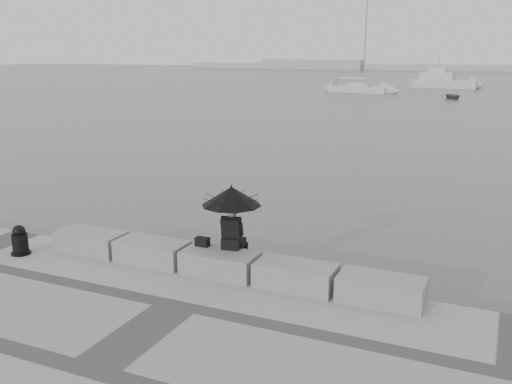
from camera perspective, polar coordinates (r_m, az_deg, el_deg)
The scene contains 13 objects.
ground at distance 12.77m, azimuth -2.62°, elevation -9.61°, with size 360.00×360.00×0.00m, color #47494C.
stone_block_far_left at distance 13.95m, azimuth -16.12°, elevation -4.80°, with size 1.60×0.80×0.50m, color gray.
stone_block_left at distance 12.95m, azimuth -10.32°, elevation -5.91°, with size 1.60×0.80×0.50m, color gray.
stone_block_centre at distance 12.12m, azimuth -3.62°, elevation -7.12°, with size 1.60×0.80×0.50m, color gray.
stone_block_right at distance 11.47m, azimuth 3.99°, elevation -8.36°, with size 1.60×0.80×0.50m, color gray.
stone_block_far_right at distance 11.05m, azimuth 12.40°, elevation -9.56°, with size 1.60×0.80×0.50m, color gray.
seated_person at distance 11.94m, azimuth -2.48°, elevation -1.00°, with size 1.27×1.27×1.39m.
bag at distance 12.39m, azimuth -5.39°, elevation -4.97°, with size 0.30×0.17×0.19m, color black.
mooring_bollard at distance 14.31m, azimuth -22.53°, elevation -4.64°, with size 0.45×0.45×0.71m.
distant_landmass at distance 165.54m, azimuth 20.00°, elevation 11.62°, with size 180.00×8.00×2.80m.
sailboat_left at distance 74.76m, azimuth 10.33°, elevation 10.17°, with size 7.98×3.74×12.90m.
motor_cruiser at distance 87.19m, azimuth 18.25°, elevation 10.45°, with size 9.48×3.74×4.50m.
dinghy at distance 67.61m, azimuth 19.08°, elevation 9.05°, with size 3.19×1.35×0.54m, color slate.
Camera 1 is at (5.33, -10.43, 5.09)m, focal length 40.00 mm.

